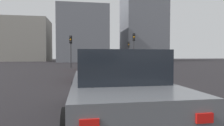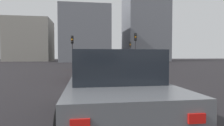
{
  "view_description": "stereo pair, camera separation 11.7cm",
  "coord_description": "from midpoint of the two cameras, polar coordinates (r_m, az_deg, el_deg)",
  "views": [
    {
      "loc": [
        -8.57,
        2.53,
        1.37
      ],
      "look_at": [
        0.65,
        1.02,
        1.02
      ],
      "focal_mm": 30.62,
      "sensor_mm": 36.0,
      "label": 1
    },
    {
      "loc": [
        -8.59,
        2.41,
        1.37
      ],
      "look_at": [
        0.65,
        1.02,
        1.02
      ],
      "focal_mm": 30.62,
      "sensor_mm": 36.0,
      "label": 2
    }
  ],
  "objects": [
    {
      "name": "building_facade_left",
      "position": [
        53.01,
        9.08,
        10.17
      ],
      "size": [
        10.71,
        10.55,
        17.58
      ],
      "primitive_type": "cube",
      "color": "slate",
      "rests_on": "ground_plane"
    },
    {
      "name": "car_maroon_right_second",
      "position": [
        11.22,
        -4.91,
        -1.03
      ],
      "size": [
        4.67,
        2.08,
        1.55
      ],
      "rotation": [
        0.0,
        0.0,
        0.0
      ],
      "color": "#510F16",
      "rests_on": "ground_plane"
    },
    {
      "name": "traffic_light_near_left",
      "position": [
        22.78,
        -12.36,
        5.39
      ],
      "size": [
        0.32,
        0.3,
        3.71
      ],
      "rotation": [
        0.0,
        0.0,
        3.03
      ],
      "color": "#2D2D30",
      "rests_on": "ground_plane"
    },
    {
      "name": "building_facade_right",
      "position": [
        54.15,
        -23.85,
        6.2
      ],
      "size": [
        10.07,
        10.63,
        10.73
      ],
      "primitive_type": "cube",
      "color": "gray",
      "rests_on": "ground_plane"
    },
    {
      "name": "traffic_light_near_right",
      "position": [
        30.43,
        4.84,
        4.46
      ],
      "size": [
        0.32,
        0.3,
        3.6
      ],
      "rotation": [
        0.0,
        0.0,
        3.23
      ],
      "color": "#2D2D30",
      "rests_on": "ground_plane"
    },
    {
      "name": "traffic_light_far_left",
      "position": [
        23.65,
        6.4,
        5.99
      ],
      "size": [
        0.32,
        0.29,
        4.11
      ],
      "rotation": [
        0.0,
        0.0,
        3.1
      ],
      "color": "#2D2D30",
      "rests_on": "ground_plane"
    },
    {
      "name": "building_facade_center",
      "position": [
        47.13,
        -8.73,
        8.1
      ],
      "size": [
        12.75,
        11.2,
        12.55
      ],
      "primitive_type": "cube",
      "color": "slate",
      "rests_on": "ground_plane"
    },
    {
      "name": "car_grey_right_third",
      "position": [
        4.16,
        -0.01,
        -6.9
      ],
      "size": [
        4.44,
        1.98,
        1.47
      ],
      "rotation": [
        0.0,
        0.0,
        -0.0
      ],
      "color": "slate",
      "rests_on": "ground_plane"
    },
    {
      "name": "car_red_right_lead",
      "position": [
        18.31,
        -6.84,
        0.29
      ],
      "size": [
        4.1,
        2.01,
        1.64
      ],
      "rotation": [
        0.0,
        0.0,
        -0.02
      ],
      "color": "maroon",
      "rests_on": "ground_plane"
    },
    {
      "name": "ground_plane",
      "position": [
        9.05,
        6.75,
        -7.21
      ],
      "size": [
        160.0,
        160.0,
        0.2
      ],
      "primitive_type": "cube",
      "color": "black"
    }
  ]
}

